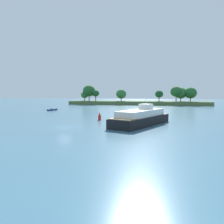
% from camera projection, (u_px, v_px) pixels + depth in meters
% --- Properties ---
extents(ground_plane, '(400.00, 400.00, 0.00)m').
position_uv_depth(ground_plane, '(64.00, 128.00, 43.64)').
color(ground_plane, teal).
extents(treeline_island, '(73.64, 11.36, 10.46)m').
position_uv_depth(treeline_island, '(140.00, 98.00, 123.78)').
color(treeline_island, '#566B3D').
rests_on(treeline_island, ground).
extents(small_motorboat, '(2.22, 4.85, 0.98)m').
position_uv_depth(small_motorboat, '(52.00, 110.00, 85.29)').
color(small_motorboat, navy).
rests_on(small_motorboat, ground).
extents(white_riverboat, '(11.11, 17.79, 5.58)m').
position_uv_depth(white_riverboat, '(141.00, 118.00, 46.99)').
color(white_riverboat, black).
rests_on(white_riverboat, ground).
extents(channel_buoy_red, '(0.70, 0.70, 1.90)m').
position_uv_depth(channel_buoy_red, '(100.00, 117.00, 55.10)').
color(channel_buoy_red, red).
rests_on(channel_buoy_red, ground).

